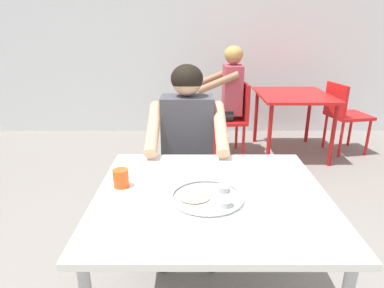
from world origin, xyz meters
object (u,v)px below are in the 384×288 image
at_px(drinking_cup, 119,178).
at_px(chair_foreground, 186,163).
at_px(thali_tray, 206,197).
at_px(table_background_red, 292,101).
at_px(chair_red_right, 342,112).
at_px(diner_foreground, 186,143).
at_px(chair_red_left, 232,114).
at_px(patron_background, 223,92).
at_px(table_foreground, 210,207).

bearing_deg(drinking_cup, chair_foreground, 70.10).
bearing_deg(drinking_cup, thali_tray, -16.74).
bearing_deg(table_background_red, thali_tray, -113.91).
relative_size(thali_tray, chair_red_right, 0.40).
distance_m(chair_foreground, diner_foreground, 0.32).
height_order(thali_tray, chair_red_left, chair_red_left).
relative_size(table_background_red, patron_background, 0.74).
relative_size(thali_tray, drinking_cup, 3.74).
height_order(thali_tray, chair_foreground, chair_foreground).
bearing_deg(diner_foreground, chair_red_right, 44.27).
distance_m(thali_tray, patron_background, 2.46).
bearing_deg(diner_foreground, thali_tray, -82.32).
bearing_deg(thali_tray, patron_background, 83.11).
xyz_separation_m(chair_foreground, diner_foreground, (0.00, -0.22, 0.24)).
height_order(table_foreground, drinking_cup, drinking_cup).
xyz_separation_m(table_foreground, chair_red_left, (0.39, 2.35, -0.17)).
distance_m(diner_foreground, patron_background, 1.76).
xyz_separation_m(table_foreground, thali_tray, (-0.02, -0.05, 0.08)).
bearing_deg(chair_red_right, chair_red_left, -176.41).
height_order(thali_tray, diner_foreground, diner_foreground).
relative_size(table_foreground, chair_red_left, 1.25).
bearing_deg(table_background_red, patron_background, -179.93).
bearing_deg(drinking_cup, patron_background, 73.28).
bearing_deg(patron_background, diner_foreground, -102.98).
height_order(chair_foreground, chair_red_right, chair_foreground).
height_order(drinking_cup, table_background_red, drinking_cup).
distance_m(drinking_cup, chair_red_left, 2.43).
distance_m(table_background_red, chair_red_right, 0.62).
distance_m(thali_tray, diner_foreground, 0.74).
bearing_deg(thali_tray, diner_foreground, 97.68).
relative_size(table_background_red, chair_red_right, 1.10).
height_order(thali_tray, patron_background, patron_background).
bearing_deg(diner_foreground, chair_red_left, 73.06).
bearing_deg(chair_red_left, thali_tray, -99.65).
distance_m(chair_red_left, patron_background, 0.28).
bearing_deg(chair_foreground, patron_background, 75.12).
bearing_deg(patron_background, table_foreground, -96.56).
relative_size(thali_tray, diner_foreground, 0.27).
xyz_separation_m(table_background_red, chair_red_right, (0.61, 0.03, -0.14)).
relative_size(chair_red_left, patron_background, 0.68).
bearing_deg(table_background_red, table_foreground, -113.97).
distance_m(diner_foreground, chair_red_right, 2.51).
xyz_separation_m(table_foreground, table_background_red, (1.06, 2.39, -0.03)).
bearing_deg(patron_background, thali_tray, -96.89).
height_order(diner_foreground, chair_red_left, diner_foreground).
xyz_separation_m(table_foreground, chair_red_right, (1.67, 2.43, -0.17)).
distance_m(table_foreground, table_background_red, 2.62).
height_order(drinking_cup, chair_red_right, chair_red_right).
xyz_separation_m(thali_tray, patron_background, (0.30, 2.45, -0.01)).
distance_m(thali_tray, drinking_cup, 0.42).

